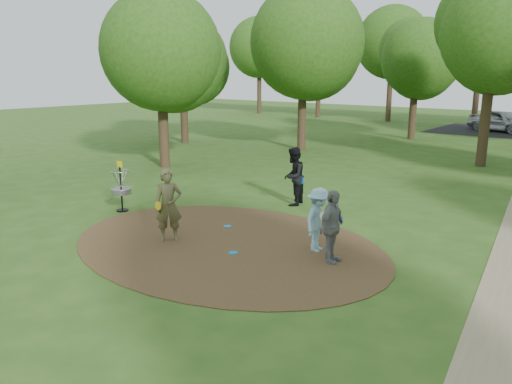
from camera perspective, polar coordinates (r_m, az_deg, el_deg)
The scene contains 11 objects.
ground at distance 12.39m, azimuth -3.47°, elevation -5.98°, with size 100.00×100.00×0.00m, color #2D5119.
dirt_clearing at distance 12.38m, azimuth -3.47°, elevation -5.93°, with size 8.40×8.40×0.02m, color #47301C.
player_observer_with_disc at distance 12.54m, azimuth -9.97°, elevation -1.53°, with size 0.77×0.79×1.83m.
player_throwing_with_disc at distance 11.79m, azimuth 7.13°, elevation -3.17°, with size 0.98×1.05×1.53m.
player_walking_with_disc at distance 15.78m, azimuth 4.30°, elevation 1.78°, with size 0.91×1.05×1.85m.
player_waiting_with_disc at distance 11.09m, azimuth 8.64°, elevation -3.96°, with size 0.49×0.99×1.66m.
disc_ground_cyan at distance 13.68m, azimuth -3.27°, elevation -3.93°, with size 0.22×0.22×0.02m, color #1785BD.
disc_ground_blue at distance 11.73m, azimuth -2.62°, elevation -6.95°, with size 0.22×0.22×0.02m, color #0B77C5.
car_left at distance 39.56m, azimuth 26.18°, elevation 7.31°, with size 1.81×4.51×1.54m, color #95959B.
disc_golf_basket at distance 15.59m, azimuth -15.20°, elevation 1.00°, with size 0.63×0.63×1.54m.
tree_ring at distance 18.64m, azimuth 19.29°, elevation 16.01°, with size 37.00×45.80×9.20m.
Camera 1 is at (7.82, -8.67, 4.14)m, focal length 35.00 mm.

